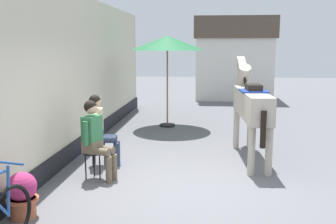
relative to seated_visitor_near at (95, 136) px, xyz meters
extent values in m
plane|color=slate|center=(1.56, 2.76, -0.78)|extent=(40.00, 40.00, 0.00)
cube|color=beige|center=(-0.99, 1.26, 0.92)|extent=(0.30, 14.00, 3.40)
cube|color=black|center=(-0.97, 1.26, -0.60)|extent=(0.34, 14.00, 0.36)
cube|color=silver|center=(2.96, 11.11, 0.52)|extent=(3.20, 2.40, 2.60)
cube|color=brown|center=(2.96, 11.11, 2.27)|extent=(3.40, 2.60, 0.90)
cylinder|color=black|center=(-0.06, 0.02, -0.31)|extent=(0.34, 0.34, 0.03)
cylinder|color=black|center=(0.07, -0.02, -0.55)|extent=(0.02, 0.02, 0.45)
cylinder|color=black|center=(-0.09, 0.16, -0.55)|extent=(0.02, 0.02, 0.45)
cylinder|color=black|center=(-0.17, -0.07, -0.55)|extent=(0.02, 0.02, 0.45)
cube|color=brown|center=(-0.06, 0.02, -0.20)|extent=(0.33, 0.38, 0.20)
cube|color=#337247|center=(-0.06, 0.02, 0.12)|extent=(0.32, 0.39, 0.44)
sphere|color=tan|center=(-0.06, 0.02, 0.47)|extent=(0.20, 0.20, 0.20)
sphere|color=black|center=(-0.08, 0.03, 0.50)|extent=(0.22, 0.22, 0.22)
cylinder|color=brown|center=(0.14, 0.03, -0.25)|extent=(0.40, 0.25, 0.13)
cylinder|color=brown|center=(0.32, -0.03, -0.55)|extent=(0.11, 0.11, 0.46)
cylinder|color=brown|center=(0.09, -0.12, -0.25)|extent=(0.40, 0.25, 0.13)
cylinder|color=brown|center=(0.27, -0.18, -0.55)|extent=(0.11, 0.11, 0.46)
cylinder|color=#337247|center=(0.02, 0.20, 0.07)|extent=(0.09, 0.09, 0.42)
cylinder|color=#337247|center=(-0.11, -0.17, 0.07)|extent=(0.09, 0.09, 0.42)
cylinder|color=#194C99|center=(-0.21, 0.78, -0.31)|extent=(0.34, 0.34, 0.03)
cylinder|color=black|center=(-0.07, 0.80, -0.55)|extent=(0.02, 0.02, 0.45)
cylinder|color=black|center=(-0.29, 0.89, -0.55)|extent=(0.02, 0.02, 0.45)
cylinder|color=black|center=(-0.26, 0.65, -0.55)|extent=(0.02, 0.02, 0.45)
cube|color=#2D3851|center=(-0.21, 0.78, -0.20)|extent=(0.28, 0.35, 0.20)
cube|color=beige|center=(-0.21, 0.78, 0.12)|extent=(0.26, 0.37, 0.44)
sphere|color=tan|center=(-0.21, 0.78, 0.47)|extent=(0.20, 0.20, 0.20)
sphere|color=black|center=(-0.23, 0.78, 0.50)|extent=(0.22, 0.22, 0.22)
cylinder|color=#2D3851|center=(-0.03, 0.89, -0.25)|extent=(0.39, 0.18, 0.13)
cylinder|color=#2D3851|center=(0.16, 0.91, -0.55)|extent=(0.11, 0.11, 0.46)
cylinder|color=#2D3851|center=(-0.01, 0.73, -0.25)|extent=(0.39, 0.18, 0.13)
cylinder|color=#2D3851|center=(0.18, 0.75, -0.55)|extent=(0.11, 0.11, 0.46)
cylinder|color=beige|center=(-0.21, 0.98, 0.07)|extent=(0.09, 0.09, 0.42)
cylinder|color=beige|center=(-0.16, 0.59, 0.07)|extent=(0.09, 0.09, 0.42)
cube|color=#B2A899|center=(2.80, 1.44, 0.38)|extent=(0.60, 2.23, 0.52)
cylinder|color=#B2A899|center=(2.57, 2.41, -0.33)|extent=(0.13, 0.13, 0.90)
cylinder|color=#B2A899|center=(2.88, 2.43, -0.33)|extent=(0.13, 0.13, 0.90)
cylinder|color=#B2A899|center=(2.71, 0.48, -0.33)|extent=(0.13, 0.13, 0.90)
cylinder|color=#B2A899|center=(3.02, 0.50, -0.33)|extent=(0.13, 0.13, 0.90)
cylinder|color=#B2A899|center=(2.71, 2.64, 0.77)|extent=(0.33, 0.65, 0.73)
cube|color=#B2A899|center=(2.68, 2.98, 1.08)|extent=(0.22, 0.54, 0.40)
cube|color=black|center=(2.71, 2.62, 0.91)|extent=(0.09, 0.63, 0.48)
cylinder|color=black|center=(2.88, 0.31, 0.11)|extent=(0.11, 0.11, 0.65)
cube|color=navy|center=(2.80, 1.34, 0.66)|extent=(0.54, 0.64, 0.03)
cube|color=black|center=(2.80, 1.34, 0.73)|extent=(0.31, 0.46, 0.12)
cylinder|color=#A85638|center=(-0.54, -1.65, -0.64)|extent=(0.34, 0.34, 0.28)
cylinder|color=#A85638|center=(-0.54, -1.65, -0.52)|extent=(0.43, 0.43, 0.04)
sphere|color=#B22D66|center=(-0.54, -1.65, -0.34)|extent=(0.40, 0.40, 0.40)
torus|color=black|center=(-0.34, -2.32, -0.42)|extent=(0.19, 0.71, 0.71)
cylinder|color=#235199|center=(-0.34, -2.35, -0.12)|extent=(0.05, 0.09, 0.60)
cylinder|color=#235199|center=(-0.35, -2.37, 0.23)|extent=(0.50, 0.13, 0.03)
cylinder|color=black|center=(0.75, 4.66, -0.75)|extent=(0.44, 0.44, 0.06)
cylinder|color=olive|center=(0.75, 4.66, 0.32)|extent=(0.04, 0.04, 2.20)
cone|color=#1E6638|center=(0.75, 4.66, 1.60)|extent=(2.10, 2.10, 0.40)
camera|label=1|loc=(1.95, -6.45, 1.54)|focal=42.10mm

